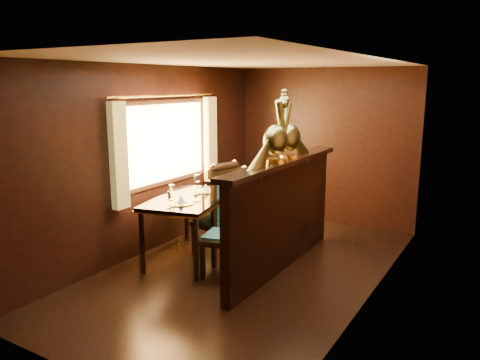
{
  "coord_description": "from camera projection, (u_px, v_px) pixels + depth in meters",
  "views": [
    {
      "loc": [
        2.72,
        -4.68,
        2.27
      ],
      "look_at": [
        -0.3,
        0.34,
        1.04
      ],
      "focal_mm": 35.0,
      "sensor_mm": 36.0,
      "label": 1
    }
  ],
  "objects": [
    {
      "name": "ground",
      "position": [
        247.0,
        270.0,
        5.76
      ],
      "size": [
        5.0,
        5.0,
        0.0
      ],
      "primitive_type": "plane",
      "color": "black",
      "rests_on": "ground"
    },
    {
      "name": "room_shell",
      "position": [
        242.0,
        142.0,
        5.5
      ],
      "size": [
        3.04,
        5.04,
        2.52
      ],
      "color": "black",
      "rests_on": "ground"
    },
    {
      "name": "partition",
      "position": [
        282.0,
        212.0,
        5.71
      ],
      "size": [
        0.26,
        2.7,
        1.36
      ],
      "color": "black",
      "rests_on": "ground"
    },
    {
      "name": "dining_table",
      "position": [
        190.0,
        203.0,
        6.0
      ],
      "size": [
        1.13,
        1.55,
        1.03
      ],
      "rotation": [
        0.0,
        0.0,
        0.22
      ],
      "color": "black",
      "rests_on": "ground"
    },
    {
      "name": "chair_left",
      "position": [
        233.0,
        221.0,
        5.44
      ],
      "size": [
        0.58,
        0.59,
        1.32
      ],
      "rotation": [
        0.0,
        0.0,
        0.25
      ],
      "color": "black",
      "rests_on": "ground"
    },
    {
      "name": "chair_right",
      "position": [
        220.0,
        208.0,
        6.05
      ],
      "size": [
        0.55,
        0.57,
        1.3
      ],
      "rotation": [
        0.0,
        0.0,
        -0.21
      ],
      "color": "black",
      "rests_on": "ground"
    },
    {
      "name": "peacock_left",
      "position": [
        276.0,
        127.0,
        5.31
      ],
      "size": [
        0.26,
        0.7,
        0.83
      ],
      "primitive_type": null,
      "color": "#194C29",
      "rests_on": "partition"
    },
    {
      "name": "peacock_right",
      "position": [
        290.0,
        126.0,
        5.63
      ],
      "size": [
        0.25,
        0.66,
        0.79
      ],
      "primitive_type": null,
      "color": "#194C29",
      "rests_on": "partition"
    }
  ]
}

